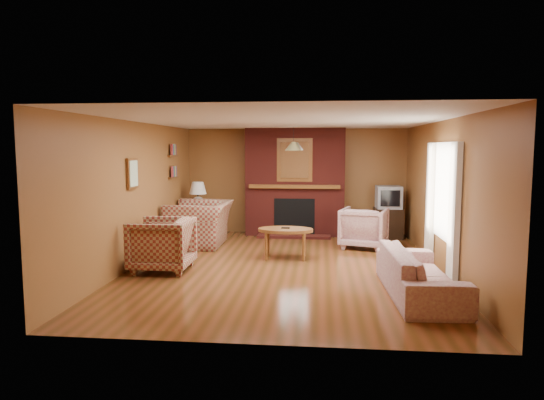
# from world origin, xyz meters

# --- Properties ---
(floor) EXTENTS (6.50, 6.50, 0.00)m
(floor) POSITION_xyz_m (0.00, 0.00, 0.00)
(floor) COLOR #4F2E10
(floor) RESTS_ON ground
(ceiling) EXTENTS (6.50, 6.50, 0.00)m
(ceiling) POSITION_xyz_m (0.00, 0.00, 2.40)
(ceiling) COLOR silver
(ceiling) RESTS_ON wall_back
(wall_back) EXTENTS (6.50, 0.00, 6.50)m
(wall_back) POSITION_xyz_m (0.00, 3.25, 1.20)
(wall_back) COLOR brown
(wall_back) RESTS_ON floor
(wall_front) EXTENTS (6.50, 0.00, 6.50)m
(wall_front) POSITION_xyz_m (0.00, -3.25, 1.20)
(wall_front) COLOR brown
(wall_front) RESTS_ON floor
(wall_left) EXTENTS (0.00, 6.50, 6.50)m
(wall_left) POSITION_xyz_m (-2.50, 0.00, 1.20)
(wall_left) COLOR brown
(wall_left) RESTS_ON floor
(wall_right) EXTENTS (0.00, 6.50, 6.50)m
(wall_right) POSITION_xyz_m (2.50, 0.00, 1.20)
(wall_right) COLOR brown
(wall_right) RESTS_ON floor
(fireplace) EXTENTS (2.20, 0.82, 2.40)m
(fireplace) POSITION_xyz_m (0.00, 2.98, 1.18)
(fireplace) COLOR #571813
(fireplace) RESTS_ON floor
(window_right) EXTENTS (0.10, 1.85, 2.00)m
(window_right) POSITION_xyz_m (2.45, -0.20, 1.13)
(window_right) COLOR beige
(window_right) RESTS_ON wall_right
(bookshelf) EXTENTS (0.09, 0.55, 0.71)m
(bookshelf) POSITION_xyz_m (-2.44, 1.90, 1.67)
(bookshelf) COLOR brown
(bookshelf) RESTS_ON wall_left
(botanical_print) EXTENTS (0.05, 0.40, 0.50)m
(botanical_print) POSITION_xyz_m (-2.47, -0.30, 1.55)
(botanical_print) COLOR brown
(botanical_print) RESTS_ON wall_left
(pendant_light) EXTENTS (0.36, 0.36, 0.48)m
(pendant_light) POSITION_xyz_m (0.00, 2.30, 2.00)
(pendant_light) COLOR black
(pendant_light) RESTS_ON ceiling
(plaid_loveseat) EXTENTS (1.20, 1.37, 0.88)m
(plaid_loveseat) POSITION_xyz_m (-1.85, 1.61, 0.44)
(plaid_loveseat) COLOR maroon
(plaid_loveseat) RESTS_ON floor
(plaid_armchair) EXTENTS (0.95, 0.92, 0.85)m
(plaid_armchair) POSITION_xyz_m (-1.95, -0.47, 0.42)
(plaid_armchair) COLOR maroon
(plaid_armchair) RESTS_ON floor
(floral_sofa) EXTENTS (0.90, 2.12, 0.61)m
(floral_sofa) POSITION_xyz_m (1.90, -1.41, 0.30)
(floral_sofa) COLOR #BFB494
(floral_sofa) RESTS_ON floor
(floral_armchair) EXTENTS (1.06, 1.07, 0.79)m
(floral_armchair) POSITION_xyz_m (1.44, 1.69, 0.40)
(floral_armchair) COLOR #BFB494
(floral_armchair) RESTS_ON floor
(coffee_table) EXTENTS (0.98, 0.61, 0.56)m
(coffee_table) POSITION_xyz_m (-0.04, 0.58, 0.48)
(coffee_table) COLOR brown
(coffee_table) RESTS_ON floor
(side_table) EXTENTS (0.46, 0.46, 0.61)m
(side_table) POSITION_xyz_m (-2.10, 2.45, 0.30)
(side_table) COLOR brown
(side_table) RESTS_ON floor
(table_lamp) EXTENTS (0.37, 0.37, 0.62)m
(table_lamp) POSITION_xyz_m (-2.10, 2.45, 0.95)
(table_lamp) COLOR silver
(table_lamp) RESTS_ON side_table
(tv_stand) EXTENTS (0.60, 0.55, 0.66)m
(tv_stand) POSITION_xyz_m (2.05, 2.80, 0.33)
(tv_stand) COLOR black
(tv_stand) RESTS_ON floor
(crt_tv) EXTENTS (0.54, 0.54, 0.49)m
(crt_tv) POSITION_xyz_m (2.05, 2.79, 0.90)
(crt_tv) COLOR #9A9CA1
(crt_tv) RESTS_ON tv_stand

